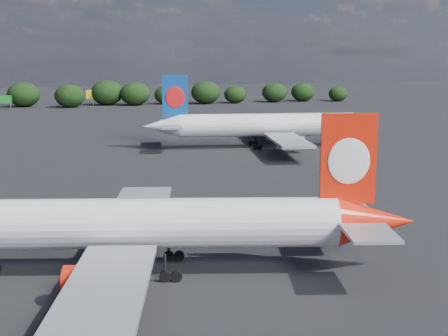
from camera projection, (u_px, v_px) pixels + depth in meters
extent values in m
plane|color=black|center=(56.00, 168.00, 102.03)|extent=(500.00, 500.00, 0.00)
cylinder|color=white|center=(146.00, 223.00, 53.44)|extent=(32.95, 11.45, 4.32)
cone|color=red|center=(376.00, 221.00, 54.03)|extent=(7.69, 5.73, 4.32)
cube|color=red|center=(348.00, 159.00, 52.93)|extent=(4.73, 1.47, 7.77)
ellipsoid|color=white|center=(349.00, 161.00, 52.71)|extent=(3.57, 0.97, 3.97)
ellipsoid|color=white|center=(347.00, 160.00, 53.22)|extent=(3.57, 0.97, 3.97)
cube|color=#95989D|center=(370.00, 233.00, 49.25)|extent=(4.93, 5.91, 0.26)
cube|color=#95989D|center=(344.00, 205.00, 58.58)|extent=(4.93, 5.91, 0.26)
cube|color=#95989D|center=(106.00, 287.00, 42.62)|extent=(9.28, 18.08, 0.47)
cube|color=#95989D|center=(140.00, 207.00, 64.67)|extent=(9.28, 18.08, 0.47)
cylinder|color=red|center=(93.00, 280.00, 47.01)|extent=(4.72, 3.23, 2.33)
cube|color=#95989D|center=(92.00, 273.00, 46.90)|extent=(1.91, 0.67, 1.04)
cylinder|color=red|center=(118.00, 229.00, 60.59)|extent=(4.72, 3.23, 2.33)
cube|color=#95989D|center=(118.00, 223.00, 60.48)|extent=(1.91, 0.67, 1.04)
cylinder|color=black|center=(165.00, 267.00, 51.50)|extent=(0.29, 0.29, 2.16)
cylinder|color=black|center=(165.00, 276.00, 51.65)|extent=(1.01, 0.59, 0.95)
cylinder|color=black|center=(177.00, 276.00, 51.68)|extent=(1.01, 0.59, 0.95)
cylinder|color=black|center=(169.00, 248.00, 56.59)|extent=(0.29, 0.29, 2.16)
cylinder|color=black|center=(169.00, 256.00, 56.74)|extent=(1.01, 0.59, 0.95)
cylinder|color=black|center=(179.00, 256.00, 56.77)|extent=(1.01, 0.59, 0.95)
cylinder|color=white|center=(267.00, 125.00, 123.65)|extent=(34.70, 9.36, 4.53)
sphere|color=white|center=(351.00, 124.00, 125.51)|extent=(5.12, 5.12, 4.53)
cone|color=white|center=(162.00, 126.00, 121.40)|extent=(7.81, 5.51, 4.53)
cube|color=#0D4291|center=(175.00, 96.00, 120.62)|extent=(4.99, 1.15, 8.15)
ellipsoid|color=red|center=(175.00, 97.00, 120.39)|extent=(3.79, 0.72, 4.16)
ellipsoid|color=red|center=(175.00, 97.00, 120.92)|extent=(3.79, 0.72, 4.16)
cube|color=#95989D|center=(171.00, 127.00, 116.66)|extent=(4.80, 5.95, 0.27)
cube|color=#95989D|center=(170.00, 121.00, 126.39)|extent=(4.80, 5.95, 0.27)
cube|color=#95989D|center=(288.00, 140.00, 112.61)|extent=(8.39, 18.76, 0.50)
cube|color=#95989D|center=(265.00, 125.00, 135.61)|extent=(8.39, 18.76, 0.50)
cylinder|color=#95989D|center=(292.00, 143.00, 117.44)|extent=(4.83, 3.06, 2.44)
cube|color=#95989D|center=(292.00, 139.00, 117.33)|extent=(2.01, 0.55, 1.09)
cylinder|color=#95989D|center=(277.00, 133.00, 131.60)|extent=(4.83, 3.06, 2.44)
cube|color=#95989D|center=(278.00, 130.00, 131.48)|extent=(2.01, 0.55, 1.09)
cylinder|color=black|center=(260.00, 143.00, 121.38)|extent=(0.29, 0.29, 2.26)
cylinder|color=black|center=(260.00, 147.00, 121.54)|extent=(1.04, 0.54, 1.00)
cylinder|color=black|center=(255.00, 147.00, 121.43)|extent=(1.04, 0.54, 1.00)
cylinder|color=black|center=(255.00, 139.00, 126.69)|extent=(0.29, 0.29, 2.26)
cylinder|color=black|center=(255.00, 143.00, 126.84)|extent=(1.04, 0.54, 1.00)
cylinder|color=black|center=(251.00, 143.00, 126.74)|extent=(1.04, 0.54, 1.00)
cylinder|color=black|center=(333.00, 140.00, 125.71)|extent=(0.25, 0.25, 2.26)
cylinder|color=black|center=(333.00, 144.00, 125.87)|extent=(0.85, 0.43, 0.81)
cube|color=#166F1D|center=(2.00, 99.00, 207.44)|extent=(6.00, 0.30, 2.60)
cylinder|color=gray|center=(11.00, 106.00, 208.46)|extent=(0.20, 0.20, 2.00)
cube|color=gold|center=(93.00, 94.00, 220.37)|extent=(5.00, 0.30, 3.00)
cylinder|color=gray|center=(93.00, 102.00, 220.87)|extent=(0.30, 0.30, 2.50)
ellipsoid|color=black|center=(24.00, 94.00, 215.20)|extent=(11.13, 9.42, 8.56)
ellipsoid|color=black|center=(70.00, 96.00, 212.87)|extent=(10.31, 8.72, 7.93)
ellipsoid|color=black|center=(107.00, 93.00, 222.37)|extent=(11.50, 9.73, 8.85)
ellipsoid|color=black|center=(135.00, 94.00, 221.25)|extent=(10.69, 9.05, 8.22)
ellipsoid|color=black|center=(166.00, 95.00, 226.81)|extent=(8.72, 7.38, 6.71)
ellipsoid|color=black|center=(206.00, 92.00, 227.92)|extent=(10.84, 9.17, 8.34)
ellipsoid|color=black|center=(235.00, 94.00, 231.30)|extent=(8.35, 7.07, 6.43)
ellipsoid|color=black|center=(274.00, 92.00, 235.77)|extent=(9.47, 8.01, 7.28)
ellipsoid|color=black|center=(303.00, 92.00, 239.79)|extent=(9.17, 7.76, 7.06)
ellipsoid|color=black|center=(338.00, 94.00, 239.91)|extent=(7.45, 6.30, 5.73)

